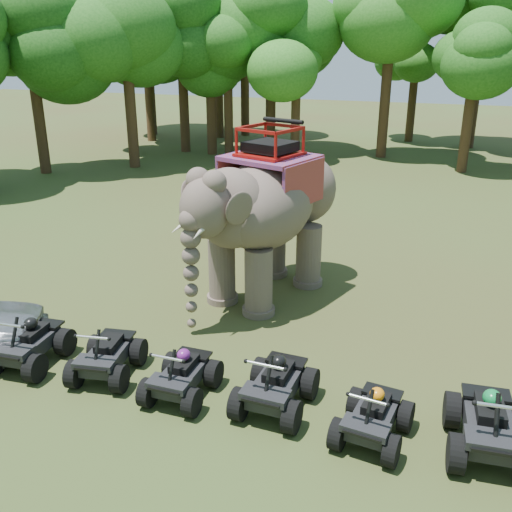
{
  "coord_description": "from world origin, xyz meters",
  "views": [
    {
      "loc": [
        3.91,
        -10.17,
        6.51
      ],
      "look_at": [
        0.0,
        1.2,
        1.9
      ],
      "focal_mm": 40.0,
      "sensor_mm": 36.0,
      "label": 1
    }
  ],
  "objects": [
    {
      "name": "ground",
      "position": [
        0.0,
        0.0,
        0.0
      ],
      "size": [
        110.0,
        110.0,
        0.0
      ],
      "primitive_type": "plane",
      "color": "#47381E",
      "rests_on": "ground"
    },
    {
      "name": "elephant",
      "position": [
        -0.44,
        3.36,
        2.29
      ],
      "size": [
        4.01,
        5.92,
        4.57
      ],
      "primitive_type": null,
      "rotation": [
        0.0,
        0.0,
        -0.33
      ],
      "color": "brown",
      "rests_on": "ground"
    },
    {
      "name": "atv_0",
      "position": [
        -4.05,
        -1.74,
        0.62
      ],
      "size": [
        1.34,
        1.76,
        1.25
      ],
      "primitive_type": null,
      "rotation": [
        0.0,
        0.0,
        0.07
      ],
      "color": "black",
      "rests_on": "ground"
    },
    {
      "name": "atv_1",
      "position": [
        -2.27,
        -1.58,
        0.59
      ],
      "size": [
        1.41,
        1.77,
        1.19
      ],
      "primitive_type": null,
      "rotation": [
        0.0,
        0.0,
        0.16
      ],
      "color": "black",
      "rests_on": "ground"
    },
    {
      "name": "atv_2",
      "position": [
        -0.51,
        -1.75,
        0.58
      ],
      "size": [
        1.14,
        1.56,
        1.15
      ],
      "primitive_type": null,
      "rotation": [
        0.0,
        0.0,
        -0.01
      ],
      "color": "black",
      "rests_on": "ground"
    },
    {
      "name": "atv_3",
      "position": [
        1.32,
        -1.52,
        0.63
      ],
      "size": [
        1.33,
        1.77,
        1.27
      ],
      "primitive_type": null,
      "rotation": [
        0.0,
        0.0,
        -0.05
      ],
      "color": "black",
      "rests_on": "ground"
    },
    {
      "name": "atv_4",
      "position": [
        3.17,
        -1.84,
        0.57
      ],
      "size": [
        1.33,
        1.69,
        1.15
      ],
      "primitive_type": null,
      "rotation": [
        0.0,
        0.0,
        -0.13
      ],
      "color": "black",
      "rests_on": "ground"
    },
    {
      "name": "atv_5",
      "position": [
        5.03,
        -1.56,
        0.67
      ],
      "size": [
        1.46,
        1.92,
        1.35
      ],
      "primitive_type": null,
      "rotation": [
        0.0,
        0.0,
        0.08
      ],
      "color": "black",
      "rests_on": "ground"
    },
    {
      "name": "tree_0",
      "position": [
        0.0,
        23.67,
        4.63
      ],
      "size": [
        6.48,
        6.48,
        9.26
      ],
      "primitive_type": null,
      "color": "#195114",
      "rests_on": "ground"
    },
    {
      "name": "tree_1",
      "position": [
        4.5,
        20.97,
        3.47
      ],
      "size": [
        4.86,
        4.86,
        6.94
      ],
      "primitive_type": null,
      "color": "#195114",
      "rests_on": "ground"
    },
    {
      "name": "tree_23",
      "position": [
        -15.79,
        13.76,
        4.06
      ],
      "size": [
        5.68,
        5.68,
        8.12
      ],
      "primitive_type": null,
      "color": "#195114",
      "rests_on": "ground"
    },
    {
      "name": "tree_24",
      "position": [
        -12.2,
        16.54,
        4.36
      ],
      "size": [
        6.1,
        6.1,
        8.72
      ],
      "primitive_type": null,
      "color": "#195114",
      "rests_on": "ground"
    },
    {
      "name": "tree_25",
      "position": [
        -9.7,
        21.31,
        4.48
      ],
      "size": [
        6.27,
        6.27,
        8.95
      ],
      "primitive_type": null,
      "color": "#195114",
      "rests_on": "ground"
    },
    {
      "name": "tree_26",
      "position": [
        -4.55,
        21.21,
        3.37
      ],
      "size": [
        4.71,
        4.71,
        6.74
      ],
      "primitive_type": null,
      "color": "#195114",
      "rests_on": "ground"
    },
    {
      "name": "tree_27",
      "position": [
        1.06,
        29.74,
        3.87
      ],
      "size": [
        5.42,
        5.42,
        7.74
      ],
      "primitive_type": null,
      "color": "#195114",
      "rests_on": "ground"
    },
    {
      "name": "tree_28",
      "position": [
        -11.55,
        21.52,
        4.49
      ],
      "size": [
        6.29,
        6.29,
        8.99
      ],
      "primitive_type": null,
      "color": "#195114",
      "rests_on": "ground"
    },
    {
      "name": "tree_30",
      "position": [
        -10.24,
        28.58,
        4.83
      ],
      "size": [
        6.76,
        6.76,
        9.66
      ],
      "primitive_type": null,
      "color": "#195114",
      "rests_on": "ground"
    },
    {
      "name": "tree_31",
      "position": [
        -8.66,
        21.44,
        3.73
      ],
      "size": [
        5.22,
        5.22,
        7.46
      ],
      "primitive_type": null,
      "color": "#195114",
      "rests_on": "ground"
    },
    {
      "name": "tree_32",
      "position": [
        4.85,
        28.53,
        5.35
      ],
      "size": [
        7.49,
        7.49,
        10.7
      ],
      "primitive_type": null,
      "color": "#195114",
      "rests_on": "ground"
    },
    {
      "name": "tree_33",
      "position": [
        -6.49,
        22.72,
        4.81
      ],
      "size": [
        6.73,
        6.73,
        9.62
      ],
      "primitive_type": null,
      "color": "#195114",
      "rests_on": "ground"
    },
    {
      "name": "tree_34",
      "position": [
        -16.67,
        26.74,
        5.48
      ],
      "size": [
        7.67,
        7.67,
        10.96
      ],
      "primitive_type": null,
      "color": "#195114",
      "rests_on": "ground"
    },
    {
      "name": "tree_35",
      "position": [
        4.59,
        27.2,
        4.58
      ],
      "size": [
        6.41,
        6.41,
        9.16
      ],
      "primitive_type": null,
      "color": "#195114",
      "rests_on": "ground"
    },
    {
      "name": "tree_36",
      "position": [
        -11.56,
        27.08,
        3.75
      ],
      "size": [
        5.25,
        5.25,
        7.51
      ],
      "primitive_type": null,
      "color": "#195114",
      "rests_on": "ground"
    },
    {
      "name": "tree_37",
      "position": [
        -14.59,
        20.44,
        3.51
      ],
      "size": [
        4.91,
        4.91,
        7.01
      ],
      "primitive_type": null,
      "color": "#195114",
      "rests_on": "ground"
    },
    {
      "name": "tree_38",
      "position": [
        -15.43,
        24.34,
        4.67
      ],
      "size": [
        6.53,
        6.53,
        9.34
      ],
      "primitive_type": null,
      "color": "#195114",
      "rests_on": "ground"
    }
  ]
}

